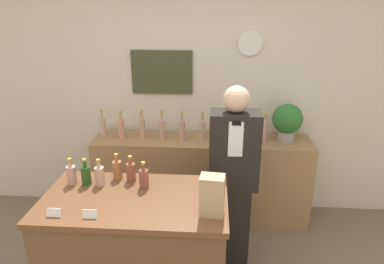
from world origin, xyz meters
TOP-DOWN VIEW (x-y plane):
  - back_wall at (-0.00, 2.00)m, footprint 5.20×0.09m
  - back_shelf at (0.15, 1.71)m, footprint 2.23×0.46m
  - display_counter at (-0.26, 0.44)m, footprint 1.27×0.71m
  - shopkeeper at (0.44, 1.06)m, footprint 0.41×0.26m
  - potted_plant at (1.00, 1.74)m, footprint 0.30×0.30m
  - paper_bag at (0.27, 0.28)m, footprint 0.16×0.13m
  - price_card_left at (-0.70, 0.19)m, footprint 0.09×0.02m
  - price_card_right at (-0.47, 0.19)m, footprint 0.09×0.02m
  - counter_bottle_0 at (-0.75, 0.60)m, footprint 0.07×0.07m
  - counter_bottle_1 at (-0.65, 0.61)m, footprint 0.07×0.07m
  - counter_bottle_2 at (-0.54, 0.60)m, footprint 0.07×0.07m
  - counter_bottle_3 at (-0.44, 0.71)m, footprint 0.07×0.07m
  - counter_bottle_4 at (-0.33, 0.68)m, footprint 0.07×0.07m
  - counter_bottle_5 at (-0.22, 0.58)m, footprint 0.07×0.07m
  - shelf_bottle_0 at (-0.88, 1.73)m, footprint 0.07×0.07m
  - shelf_bottle_1 at (-0.67, 1.69)m, footprint 0.07×0.07m
  - shelf_bottle_2 at (-0.47, 1.73)m, footprint 0.07×0.07m
  - shelf_bottle_3 at (-0.26, 1.71)m, footprint 0.07×0.07m
  - shelf_bottle_4 at (-0.05, 1.69)m, footprint 0.07×0.07m
  - shelf_bottle_5 at (0.16, 1.69)m, footprint 0.07×0.07m
  - shelf_bottle_6 at (0.37, 1.72)m, footprint 0.07×0.07m
  - shelf_bottle_7 at (0.57, 1.73)m, footprint 0.07×0.07m
  - shelf_bottle_8 at (0.78, 1.73)m, footprint 0.07×0.07m

SIDE VIEW (x-z plane):
  - back_shelf at x=0.15m, z-range 0.00..0.91m
  - display_counter at x=-0.26m, z-range 0.00..0.98m
  - shopkeeper at x=0.44m, z-range 0.00..1.62m
  - price_card_left at x=-0.70m, z-range 0.98..1.03m
  - price_card_right at x=-0.47m, z-range 0.98..1.03m
  - shelf_bottle_0 at x=-0.88m, z-range 0.88..1.17m
  - shelf_bottle_1 at x=-0.67m, z-range 0.88..1.17m
  - shelf_bottle_2 at x=-0.47m, z-range 0.88..1.17m
  - shelf_bottle_3 at x=-0.26m, z-range 0.88..1.17m
  - shelf_bottle_4 at x=-0.05m, z-range 0.88..1.17m
  - shelf_bottle_5 at x=0.16m, z-range 0.88..1.17m
  - shelf_bottle_6 at x=0.37m, z-range 0.88..1.17m
  - shelf_bottle_7 at x=0.57m, z-range 0.88..1.17m
  - shelf_bottle_8 at x=0.78m, z-range 0.88..1.17m
  - counter_bottle_0 at x=-0.75m, z-range 0.95..1.16m
  - counter_bottle_1 at x=-0.65m, z-range 0.95..1.16m
  - counter_bottle_2 at x=-0.54m, z-range 0.95..1.16m
  - counter_bottle_3 at x=-0.44m, z-range 0.95..1.16m
  - counter_bottle_4 at x=-0.33m, z-range 0.95..1.16m
  - counter_bottle_5 at x=-0.22m, z-range 0.95..1.16m
  - paper_bag at x=0.27m, z-range 0.98..1.24m
  - potted_plant at x=1.00m, z-range 0.94..1.32m
  - back_wall at x=0.00m, z-range 0.00..2.70m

